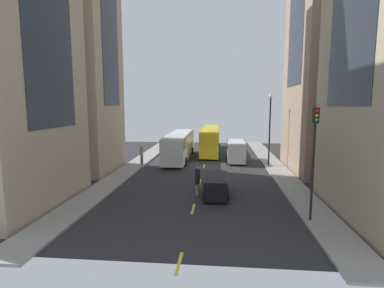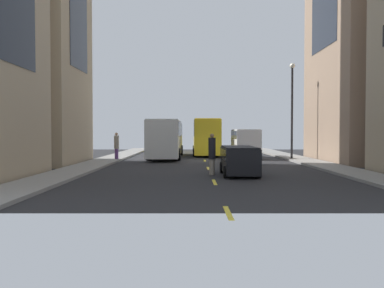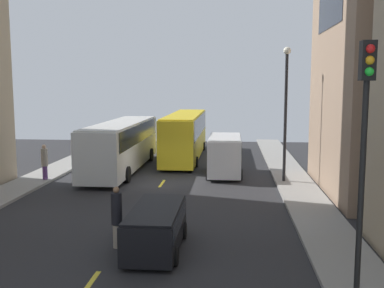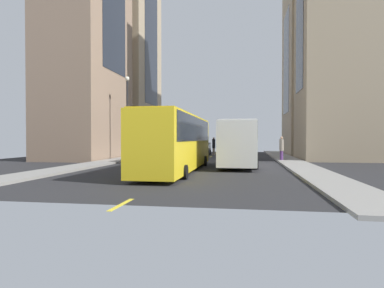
{
  "view_description": "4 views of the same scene",
  "coord_description": "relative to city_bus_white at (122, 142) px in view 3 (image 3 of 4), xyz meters",
  "views": [
    {
      "loc": [
        1.73,
        -33.38,
        7.04
      ],
      "look_at": [
        -1.31,
        -0.8,
        2.65
      ],
      "focal_mm": 28.03,
      "sensor_mm": 36.0,
      "label": 1
    },
    {
      "loc": [
        -1.04,
        -32.38,
        2.33
      ],
      "look_at": [
        -1.07,
        0.35,
        1.35
      ],
      "focal_mm": 37.14,
      "sensor_mm": 36.0,
      "label": 2
    },
    {
      "loc": [
        4.14,
        -26.33,
        5.83
      ],
      "look_at": [
        1.58,
        2.64,
        2.08
      ],
      "focal_mm": 42.33,
      "sensor_mm": 36.0,
      "label": 3
    },
    {
      "loc": [
        -3.91,
        31.03,
        2.13
      ],
      "look_at": [
        0.8,
        1.86,
        1.62
      ],
      "focal_mm": 30.87,
      "sensor_mm": 36.0,
      "label": 4
    }
  ],
  "objects": [
    {
      "name": "lane_stripe_2",
      "position": [
        3.39,
        -11.06,
        -2.0
      ],
      "size": [
        0.16,
        2.0,
        0.01
      ],
      "primitive_type": "cube",
      "color": "yellow",
      "rests_on": "ground"
    },
    {
      "name": "traffic_light_near_corner",
      "position": [
        10.58,
        -19.7,
        2.73
      ],
      "size": [
        0.32,
        0.44,
        6.69
      ],
      "color": "black",
      "rests_on": "ground"
    },
    {
      "name": "sidewalk_east",
      "position": [
        11.32,
        -4.06,
        -1.93
      ],
      "size": [
        2.28,
        44.0,
        0.15
      ],
      "primitive_type": "cube",
      "color": "gray",
      "rests_on": "ground"
    },
    {
      "name": "lane_stripe_6",
      "position": [
        3.39,
        16.94,
        -2.0
      ],
      "size": [
        0.16,
        2.0,
        0.01
      ],
      "primitive_type": "cube",
      "color": "yellow",
      "rests_on": "ground"
    },
    {
      "name": "lane_stripe_4",
      "position": [
        3.39,
        2.94,
        -2.0
      ],
      "size": [
        0.16,
        2.0,
        0.01
      ],
      "primitive_type": "cube",
      "color": "yellow",
      "rests_on": "ground"
    },
    {
      "name": "city_bus_white",
      "position": [
        0.0,
        0.0,
        0.0
      ],
      "size": [
        2.81,
        12.86,
        3.35
      ],
      "color": "silver",
      "rests_on": "ground"
    },
    {
      "name": "streetcar_yellow",
      "position": [
        3.78,
        5.96,
        0.11
      ],
      "size": [
        2.7,
        13.73,
        3.59
      ],
      "color": "yellow",
      "rests_on": "ground"
    },
    {
      "name": "lane_stripe_1",
      "position": [
        3.39,
        -18.06,
        -2.0
      ],
      "size": [
        0.16,
        2.0,
        0.01
      ],
      "primitive_type": "cube",
      "color": "yellow",
      "rests_on": "ground"
    },
    {
      "name": "ground_plane",
      "position": [
        3.39,
        -4.06,
        -2.01
      ],
      "size": [
        42.14,
        42.14,
        0.0
      ],
      "primitive_type": "plane",
      "color": "#28282B"
    },
    {
      "name": "lane_stripe_5",
      "position": [
        3.39,
        9.94,
        -2.0
      ],
      "size": [
        0.16,
        2.0,
        0.01
      ],
      "primitive_type": "cube",
      "color": "yellow",
      "rests_on": "ground"
    },
    {
      "name": "delivery_van_white",
      "position": [
        7.1,
        -1.14,
        -0.5
      ],
      "size": [
        2.25,
        5.07,
        2.58
      ],
      "color": "white",
      "rests_on": "ground"
    },
    {
      "name": "streetlamp_near",
      "position": [
        10.68,
        -3.34,
        2.92
      ],
      "size": [
        0.44,
        0.44,
        7.92
      ],
      "color": "black",
      "rests_on": "ground"
    },
    {
      "name": "car_black_0",
      "position": [
        4.89,
        -15.03,
        -1.09
      ],
      "size": [
        1.88,
        4.31,
        1.56
      ],
      "color": "black",
      "rests_on": "ground"
    },
    {
      "name": "pedestrian_crossing_mid",
      "position": [
        3.44,
        -14.9,
        -0.82
      ],
      "size": [
        0.39,
        0.39,
        2.26
      ],
      "rotation": [
        0.0,
        0.0,
        5.49
      ],
      "color": "gray",
      "rests_on": "ground"
    },
    {
      "name": "sidewalk_west",
      "position": [
        -4.54,
        -4.06,
        -1.93
      ],
      "size": [
        2.28,
        44.0,
        0.15
      ],
      "primitive_type": "cube",
      "color": "gray",
      "rests_on": "ground"
    },
    {
      "name": "pedestrian_crossing_near",
      "position": [
        -3.81,
        -4.13,
        -0.73
      ],
      "size": [
        0.4,
        0.4,
        2.15
      ],
      "rotation": [
        0.0,
        0.0,
        1.84
      ],
      "color": "#593372",
      "rests_on": "ground"
    },
    {
      "name": "lane_stripe_3",
      "position": [
        3.39,
        -4.06,
        -2.0
      ],
      "size": [
        0.16,
        2.0,
        0.01
      ],
      "primitive_type": "cube",
      "color": "yellow",
      "rests_on": "ground"
    }
  ]
}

